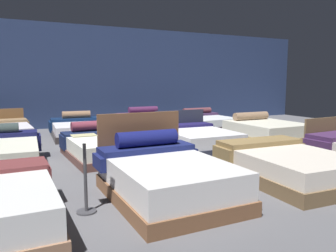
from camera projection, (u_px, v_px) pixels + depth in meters
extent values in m
cube|color=#5B5B60|center=(155.00, 152.00, 7.50)|extent=(18.00, 18.00, 0.02)
cube|color=navy|center=(97.00, 76.00, 11.74)|extent=(18.00, 0.06, 3.50)
cube|color=brown|center=(47.00, 172.00, 4.37)|extent=(0.05, 0.55, 0.20)
cube|color=brown|center=(168.00, 193.00, 4.46)|extent=(1.46, 2.02, 0.19)
cube|color=white|center=(168.00, 174.00, 4.43)|extent=(1.40, 1.96, 0.34)
cube|color=brown|center=(140.00, 147.00, 5.30)|extent=(1.36, 0.05, 1.09)
cube|color=navy|center=(147.00, 148.00, 5.06)|extent=(1.43, 0.48, 0.08)
cube|color=navy|center=(99.00, 163.00, 4.75)|extent=(0.08, 0.47, 0.20)
cube|color=navy|center=(188.00, 153.00, 5.40)|extent=(0.08, 0.47, 0.20)
cylinder|color=navy|center=(147.00, 138.00, 5.02)|extent=(0.94, 0.24, 0.23)
cube|color=brown|center=(289.00, 174.00, 5.33)|extent=(1.63, 2.19, 0.20)
cube|color=silver|center=(290.00, 160.00, 5.30)|extent=(1.57, 2.12, 0.25)
cube|color=olive|center=(260.00, 142.00, 5.97)|extent=(1.53, 0.60, 0.08)
cube|color=olive|center=(223.00, 156.00, 5.69)|extent=(0.11, 0.54, 0.30)
cube|color=olive|center=(292.00, 149.00, 6.30)|extent=(0.11, 0.54, 0.30)
cube|color=brown|center=(329.00, 136.00, 7.12)|extent=(1.56, 0.11, 0.82)
cube|color=#41264F|center=(316.00, 146.00, 6.45)|extent=(0.11, 0.61, 0.23)
cube|color=#141644|center=(39.00, 142.00, 7.00)|extent=(0.11, 0.48, 0.32)
cube|color=brown|center=(107.00, 154.00, 6.94)|extent=(1.59, 2.04, 0.15)
cube|color=white|center=(106.00, 144.00, 6.91)|extent=(1.52, 1.98, 0.27)
cube|color=#141F41|center=(96.00, 132.00, 7.50)|extent=(1.50, 0.58, 0.05)
cube|color=#141F41|center=(63.00, 142.00, 7.17)|extent=(0.07, 0.51, 0.29)
cube|color=#141F41|center=(127.00, 137.00, 7.88)|extent=(0.07, 0.51, 0.29)
cylinder|color=brown|center=(95.00, 125.00, 7.52)|extent=(1.08, 0.26, 0.21)
cube|color=#262A3A|center=(198.00, 145.00, 7.96)|extent=(1.57, 2.06, 0.14)
cube|color=silver|center=(198.00, 136.00, 7.93)|extent=(1.51, 2.00, 0.27)
cube|color=#262A3A|center=(180.00, 126.00, 8.82)|extent=(1.41, 0.09, 0.83)
cube|color=#1A1648|center=(184.00, 125.00, 8.59)|extent=(1.50, 0.51, 0.06)
cube|color=#1A1648|center=(157.00, 132.00, 8.30)|extent=(0.08, 0.45, 0.19)
cube|color=#1A1648|center=(209.00, 129.00, 8.91)|extent=(0.08, 0.45, 0.19)
cube|color=brown|center=(266.00, 137.00, 8.88)|extent=(1.62, 1.93, 0.20)
cube|color=silver|center=(267.00, 128.00, 8.85)|extent=(1.56, 1.87, 0.30)
cylinder|color=#8D6E54|center=(251.00, 116.00, 9.39)|extent=(1.11, 0.22, 0.22)
cube|color=olive|center=(27.00, 126.00, 9.58)|extent=(0.10, 0.55, 0.31)
cube|color=#322C2C|center=(80.00, 134.00, 9.53)|extent=(1.61, 2.07, 0.17)
cube|color=silver|center=(80.00, 127.00, 9.50)|extent=(1.55, 2.01, 0.23)
cube|color=#0D1F43|center=(76.00, 119.00, 10.08)|extent=(1.51, 0.70, 0.08)
cube|color=#0D1F43|center=(50.00, 126.00, 9.81)|extent=(0.11, 0.62, 0.29)
cube|color=#0D1F43|center=(102.00, 124.00, 10.39)|extent=(0.11, 0.62, 0.29)
cylinder|color=#8E684B|center=(76.00, 115.00, 10.06)|extent=(0.83, 0.27, 0.22)
cube|color=#26342D|center=(151.00, 129.00, 10.45)|extent=(1.64, 2.05, 0.20)
cube|color=beige|center=(151.00, 121.00, 10.42)|extent=(1.58, 1.99, 0.29)
cube|color=#472158|center=(142.00, 114.00, 11.04)|extent=(1.62, 0.55, 0.05)
cube|color=#472158|center=(119.00, 120.00, 10.71)|extent=(0.05, 0.55, 0.32)
cube|color=#472158|center=(165.00, 118.00, 11.42)|extent=(0.05, 0.55, 0.32)
cylinder|color=#4C2147|center=(143.00, 109.00, 10.96)|extent=(0.99, 0.19, 0.19)
cube|color=black|center=(207.00, 126.00, 11.37)|extent=(1.64, 1.98, 0.15)
cube|color=white|center=(207.00, 120.00, 11.35)|extent=(1.58, 1.91, 0.22)
cube|color=#3D294C|center=(196.00, 114.00, 11.91)|extent=(1.57, 0.59, 0.08)
cube|color=#3D294C|center=(177.00, 120.00, 11.56)|extent=(0.10, 0.54, 0.27)
cube|color=#3D294C|center=(214.00, 118.00, 12.30)|extent=(0.10, 0.54, 0.27)
cylinder|color=brown|center=(197.00, 110.00, 11.84)|extent=(1.12, 0.23, 0.19)
cylinder|color=#3F3F44|center=(87.00, 212.00, 4.04)|extent=(0.24, 0.24, 0.02)
cylinder|color=#3F3F44|center=(85.00, 178.00, 3.98)|extent=(0.04, 0.04, 0.85)
cube|color=beige|center=(84.00, 135.00, 3.91)|extent=(0.28, 0.20, 0.01)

